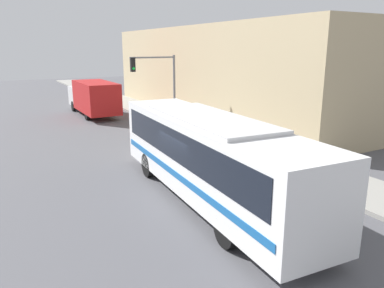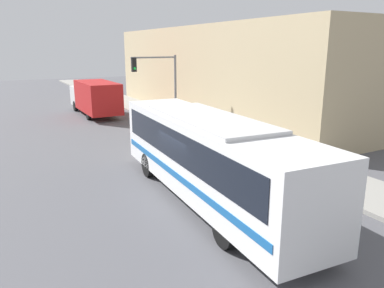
# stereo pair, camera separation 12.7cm
# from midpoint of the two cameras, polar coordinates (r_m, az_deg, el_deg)

# --- Properties ---
(ground_plane) EXTENTS (120.00, 120.00, 0.00)m
(ground_plane) POSITION_cam_midpoint_polar(r_m,az_deg,el_deg) (14.31, -0.09, -8.29)
(ground_plane) COLOR #515156
(sidewalk) EXTENTS (3.14, 70.00, 0.16)m
(sidewalk) POSITION_cam_midpoint_polar(r_m,az_deg,el_deg) (34.35, -7.47, 5.26)
(sidewalk) COLOR gray
(sidewalk) RESTS_ON ground_plane
(building_facade) EXTENTS (6.00, 28.69, 7.16)m
(building_facade) POSITION_cam_midpoint_polar(r_m,az_deg,el_deg) (31.89, 3.31, 10.97)
(building_facade) COLOR tan
(building_facade) RESTS_ON ground_plane
(city_bus) EXTENTS (3.14, 11.61, 3.20)m
(city_bus) POSITION_cam_midpoint_polar(r_m,az_deg,el_deg) (13.50, 2.22, -1.35)
(city_bus) COLOR white
(city_bus) RESTS_ON ground_plane
(delivery_truck) EXTENTS (2.46, 8.23, 2.83)m
(delivery_truck) POSITION_cam_midpoint_polar(r_m,az_deg,el_deg) (32.49, -14.94, 6.99)
(delivery_truck) COLOR #B21919
(delivery_truck) RESTS_ON ground_plane
(fire_hydrant) EXTENTS (0.27, 0.37, 0.80)m
(fire_hydrant) POSITION_cam_midpoint_polar(r_m,az_deg,el_deg) (18.73, 10.07, -1.14)
(fire_hydrant) COLOR red
(fire_hydrant) RESTS_ON sidewalk
(traffic_light_pole) EXTENTS (3.28, 0.35, 4.88)m
(traffic_light_pole) POSITION_cam_midpoint_polar(r_m,az_deg,el_deg) (25.89, -5.23, 10.02)
(traffic_light_pole) COLOR slate
(traffic_light_pole) RESTS_ON sidewalk
(parking_meter) EXTENTS (0.14, 0.14, 1.17)m
(parking_meter) POSITION_cam_midpoint_polar(r_m,az_deg,el_deg) (24.93, -1.11, 3.94)
(parking_meter) COLOR slate
(parking_meter) RESTS_ON sidewalk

